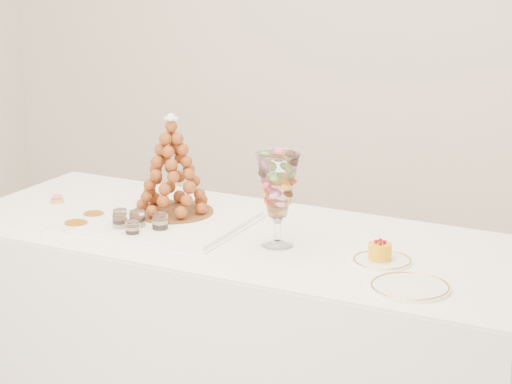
% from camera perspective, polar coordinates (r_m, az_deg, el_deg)
% --- Properties ---
extents(buffet_table, '(2.22, 1.01, 0.82)m').
position_cam_1_polar(buffet_table, '(3.73, -0.85, -8.37)').
color(buffet_table, white).
rests_on(buffet_table, ground).
extents(lace_tray, '(0.65, 0.50, 0.02)m').
position_cam_1_polar(lace_tray, '(3.71, -5.58, -1.59)').
color(lace_tray, white).
rests_on(lace_tray, buffet_table).
extents(macaron_vase, '(0.15, 0.15, 0.32)m').
position_cam_1_polar(macaron_vase, '(3.39, 1.25, 0.33)').
color(macaron_vase, white).
rests_on(macaron_vase, buffet_table).
extents(cake_plate, '(0.20, 0.20, 0.01)m').
position_cam_1_polar(cake_plate, '(3.31, 7.22, -3.94)').
color(cake_plate, white).
rests_on(cake_plate, buffet_table).
extents(spare_plate, '(0.25, 0.25, 0.01)m').
position_cam_1_polar(spare_plate, '(3.10, 8.79, -5.41)').
color(spare_plate, white).
rests_on(spare_plate, buffet_table).
extents(pink_tart, '(0.05, 0.05, 0.03)m').
position_cam_1_polar(pink_tart, '(4.03, -11.30, -0.39)').
color(pink_tart, tan).
rests_on(pink_tart, buffet_table).
extents(verrine_a, '(0.05, 0.05, 0.07)m').
position_cam_1_polar(verrine_a, '(3.67, -7.77, -1.51)').
color(verrine_a, white).
rests_on(verrine_a, buffet_table).
extents(verrine_b, '(0.06, 0.06, 0.08)m').
position_cam_1_polar(verrine_b, '(3.61, -6.78, -1.68)').
color(verrine_b, white).
rests_on(verrine_b, buffet_table).
extents(verrine_c, '(0.07, 0.07, 0.08)m').
position_cam_1_polar(verrine_c, '(3.57, -5.51, -1.83)').
color(verrine_c, white).
rests_on(verrine_c, buffet_table).
extents(verrine_d, '(0.06, 0.06, 0.07)m').
position_cam_1_polar(verrine_d, '(3.60, -7.78, -1.80)').
color(verrine_d, white).
rests_on(verrine_d, buffet_table).
extents(verrine_e, '(0.06, 0.06, 0.07)m').
position_cam_1_polar(verrine_e, '(3.53, -7.08, -2.17)').
color(verrine_e, white).
rests_on(verrine_e, buffet_table).
extents(ramekin_back, '(0.08, 0.08, 0.03)m').
position_cam_1_polar(ramekin_back, '(3.77, -9.26, -1.43)').
color(ramekin_back, white).
rests_on(ramekin_back, buffet_table).
extents(ramekin_front, '(0.09, 0.09, 0.03)m').
position_cam_1_polar(ramekin_front, '(3.66, -10.24, -1.97)').
color(ramekin_front, white).
rests_on(ramekin_front, buffet_table).
extents(croquembouche, '(0.31, 0.31, 0.38)m').
position_cam_1_polar(croquembouche, '(3.71, -4.82, 1.54)').
color(croquembouche, brown).
rests_on(croquembouche, lace_tray).
extents(mousse_cake, '(0.08, 0.08, 0.07)m').
position_cam_1_polar(mousse_cake, '(3.30, 7.10, -3.37)').
color(mousse_cake, '#EDA80B').
rests_on(mousse_cake, cake_plate).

